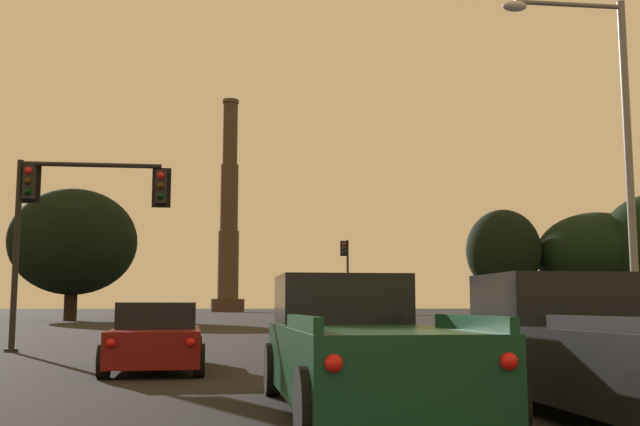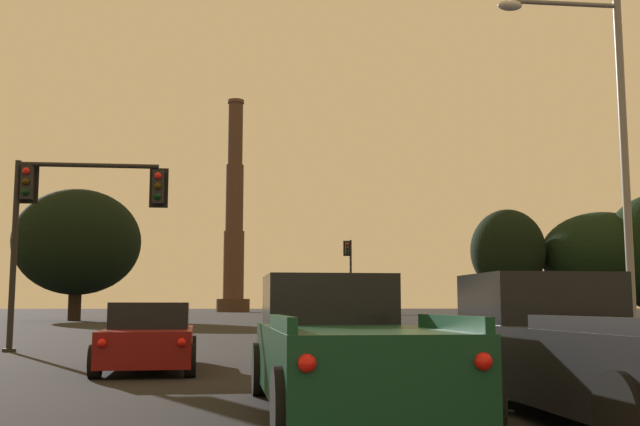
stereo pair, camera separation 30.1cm
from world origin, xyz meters
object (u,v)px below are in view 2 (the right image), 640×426
at_px(pickup_truck_right_lane_second, 589,351).
at_px(street_lamp, 605,136).
at_px(sedan_left_lane_front, 150,338).
at_px(traffic_light_overhead_left, 67,206).
at_px(pickup_truck_center_lane_second, 343,349).
at_px(smokestack, 234,227).
at_px(traffic_light_far_right, 349,268).

bearing_deg(pickup_truck_right_lane_second, street_lamp, 59.37).
xyz_separation_m(sedan_left_lane_front, pickup_truck_right_lane_second, (6.17, -7.68, 0.14)).
bearing_deg(traffic_light_overhead_left, pickup_truck_center_lane_second, -64.29).
bearing_deg(pickup_truck_right_lane_second, smokestack, 90.80).
distance_m(pickup_truck_right_lane_second, traffic_light_far_right, 51.49).
distance_m(pickup_truck_right_lane_second, pickup_truck_center_lane_second, 3.09).
relative_size(pickup_truck_right_lane_second, traffic_light_overhead_left, 0.96).
xyz_separation_m(pickup_truck_center_lane_second, traffic_light_far_right, (7.89, 50.28, 3.54)).
relative_size(traffic_light_far_right, street_lamp, 0.72).
xyz_separation_m(sedan_left_lane_front, smokestack, (1.73, 135.36, 16.48)).
height_order(pickup_truck_right_lane_second, smokestack, smokestack).
bearing_deg(street_lamp, traffic_light_far_right, 90.03).
bearing_deg(smokestack, traffic_light_overhead_left, -92.24).
xyz_separation_m(pickup_truck_right_lane_second, street_lamp, (4.94, 8.68, 4.83)).
relative_size(traffic_light_far_right, smokestack, 0.15).
height_order(traffic_light_far_right, street_lamp, street_lamp).
bearing_deg(street_lamp, pickup_truck_center_lane_second, -135.28).
xyz_separation_m(pickup_truck_center_lane_second, traffic_light_overhead_left, (-6.51, 13.52, 3.57)).
bearing_deg(street_lamp, traffic_light_overhead_left, 158.49).
xyz_separation_m(pickup_truck_center_lane_second, street_lamp, (7.91, 7.83, 4.83)).
relative_size(pickup_truck_center_lane_second, smokestack, 0.13).
height_order(traffic_light_overhead_left, smokestack, smokestack).
bearing_deg(smokestack, pickup_truck_center_lane_second, -89.40).
height_order(sedan_left_lane_front, street_lamp, street_lamp).
distance_m(pickup_truck_right_lane_second, smokestack, 144.04).
bearing_deg(pickup_truck_center_lane_second, pickup_truck_right_lane_second, -17.01).
xyz_separation_m(pickup_truck_right_lane_second, traffic_light_overhead_left, (-9.47, 14.37, 3.57)).
relative_size(pickup_truck_right_lane_second, pickup_truck_center_lane_second, 1.00).
xyz_separation_m(sedan_left_lane_front, street_lamp, (11.12, 1.00, 4.97)).
xyz_separation_m(sedan_left_lane_front, traffic_light_far_right, (11.09, 43.45, 3.67)).
height_order(sedan_left_lane_front, traffic_light_far_right, traffic_light_far_right).
relative_size(sedan_left_lane_front, smokestack, 0.11).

